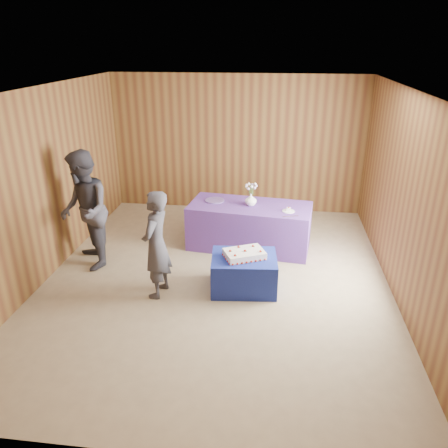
% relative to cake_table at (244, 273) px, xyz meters
% --- Properties ---
extents(ground, '(6.00, 6.00, 0.00)m').
position_rel_cake_table_xyz_m(ground, '(-0.42, 0.19, -0.25)').
color(ground, gray).
rests_on(ground, ground).
extents(room_shell, '(5.04, 6.04, 2.72)m').
position_rel_cake_table_xyz_m(room_shell, '(-0.42, 0.19, 1.55)').
color(room_shell, brown).
rests_on(room_shell, ground).
extents(cake_table, '(0.96, 0.78, 0.50)m').
position_rel_cake_table_xyz_m(cake_table, '(0.00, 0.00, 0.00)').
color(cake_table, navy).
rests_on(cake_table, ground).
extents(serving_table, '(2.10, 1.14, 0.75)m').
position_rel_cake_table_xyz_m(serving_table, '(-0.02, 1.39, 0.12)').
color(serving_table, '#533592').
rests_on(serving_table, ground).
extents(sheet_cake, '(0.66, 0.57, 0.13)m').
position_rel_cake_table_xyz_m(sheet_cake, '(0.00, -0.01, 0.30)').
color(sheet_cake, silver).
rests_on(sheet_cake, cake_table).
extents(vase, '(0.23, 0.23, 0.20)m').
position_rel_cake_table_xyz_m(vase, '(-0.01, 1.38, 0.60)').
color(vase, white).
rests_on(vase, serving_table).
extents(flower_spray, '(0.20, 0.20, 0.16)m').
position_rel_cake_table_xyz_m(flower_spray, '(-0.01, 1.38, 0.83)').
color(flower_spray, '#2C5C24').
rests_on(flower_spray, vase).
extents(platter, '(0.36, 0.36, 0.02)m').
position_rel_cake_table_xyz_m(platter, '(-0.63, 1.52, 0.51)').
color(platter, '#644A95').
rests_on(platter, serving_table).
extents(plate, '(0.24, 0.24, 0.01)m').
position_rel_cake_table_xyz_m(plate, '(0.61, 1.18, 0.51)').
color(plate, silver).
rests_on(plate, serving_table).
extents(cake_slice, '(0.07, 0.06, 0.07)m').
position_rel_cake_table_xyz_m(cake_slice, '(0.61, 1.18, 0.54)').
color(cake_slice, silver).
rests_on(cake_slice, plate).
extents(knife, '(0.26, 0.10, 0.00)m').
position_rel_cake_table_xyz_m(knife, '(0.64, 0.97, 0.50)').
color(knife, silver).
rests_on(knife, serving_table).
extents(guest_left, '(0.43, 0.59, 1.51)m').
position_rel_cake_table_xyz_m(guest_left, '(-1.16, -0.28, 0.50)').
color(guest_left, '#383742').
rests_on(guest_left, ground).
extents(guest_right, '(1.05, 1.12, 1.83)m').
position_rel_cake_table_xyz_m(guest_right, '(-2.44, 0.41, 0.66)').
color(guest_right, '#373641').
rests_on(guest_right, ground).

